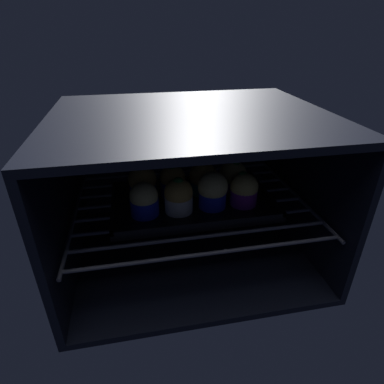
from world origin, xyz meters
The scene contains 11 objects.
oven_cavity centered at (0.00, 26.25, 17.00)cm, with size 59.00×47.00×37.00cm.
oven_rack centered at (0.00, 22.00, 13.60)cm, with size 54.80×42.00×0.80cm.
baking_tray centered at (0.00, 20.77, 14.70)cm, with size 37.21×22.33×2.20cm.
muffin_row0_col0 centered at (-11.24, 16.91, 18.70)cm, with size 6.20×6.20×7.58cm.
muffin_row0_col1 centered at (-3.76, 16.81, 18.94)cm, with size 6.26×6.26×8.25cm.
muffin_row0_col2 centered at (4.01, 17.29, 19.32)cm, with size 6.75×6.75×8.45cm.
muffin_row0_col3 centered at (11.31, 17.11, 18.77)cm, with size 6.38×6.38×7.88cm.
muffin_row1_col0 centered at (-11.09, 24.21, 19.13)cm, with size 6.62×6.62×8.21cm.
muffin_row1_col1 centered at (-3.95, 24.60, 18.79)cm, with size 6.20×6.20×7.93cm.
muffin_row1_col2 centered at (3.41, 24.35, 18.88)cm, with size 6.72×6.72×8.24cm.
muffin_row1_col3 centered at (10.90, 24.14, 18.78)cm, with size 6.71×6.71×8.06cm.
Camera 1 is at (-12.25, -42.42, 52.38)cm, focal length 29.38 mm.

